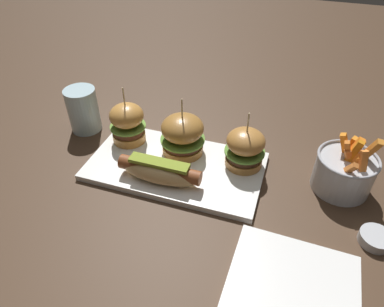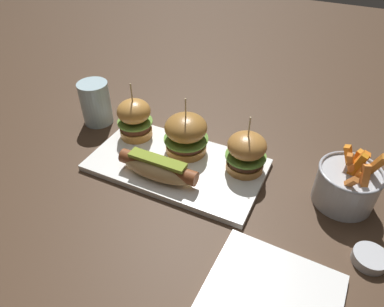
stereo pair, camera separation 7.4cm
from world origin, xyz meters
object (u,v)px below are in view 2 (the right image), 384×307
at_px(hot_dog, 158,168).
at_px(slider_left, 135,118).
at_px(slider_center, 187,134).
at_px(water_glass, 96,103).
at_px(slider_right, 246,152).
at_px(side_plate, 269,304).
at_px(sauce_ramekin, 370,258).
at_px(fries_bucket, 347,185).
at_px(platter_main, 177,165).

bearing_deg(hot_dog, slider_left, 139.34).
bearing_deg(slider_left, slider_center, -0.50).
bearing_deg(water_glass, hot_dog, -26.93).
height_order(slider_center, slider_right, slider_center).
bearing_deg(side_plate, hot_dog, 150.08).
xyz_separation_m(sauce_ramekin, side_plate, (-0.13, -0.15, -0.00)).
distance_m(slider_left, fries_bucket, 0.49).
height_order(hot_dog, slider_right, slider_right).
bearing_deg(slider_center, water_glass, 174.40).
bearing_deg(slider_right, side_plate, -63.71).
relative_size(platter_main, slider_left, 2.73).
bearing_deg(side_plate, sauce_ramekin, 48.61).
bearing_deg(hot_dog, slider_center, 81.00).
height_order(slider_left, side_plate, slider_left).
bearing_deg(side_plate, slider_right, 116.29).
bearing_deg(fries_bucket, slider_left, -179.41).
height_order(platter_main, slider_right, slider_right).
relative_size(platter_main, water_glass, 3.42).
xyz_separation_m(platter_main, side_plate, (0.28, -0.23, -0.00)).
bearing_deg(fries_bucket, hot_dog, -162.85).
bearing_deg(side_plate, fries_bucket, 75.60).
xyz_separation_m(hot_dog, side_plate, (0.29, -0.17, -0.03)).
height_order(sauce_ramekin, water_glass, water_glass).
bearing_deg(slider_center, hot_dog, -99.00).
distance_m(slider_center, sauce_ramekin, 0.43).
distance_m(slider_left, slider_center, 0.14).
bearing_deg(sauce_ramekin, platter_main, 169.79).
xyz_separation_m(platter_main, slider_left, (-0.14, 0.05, 0.06)).
bearing_deg(hot_dog, water_glass, 153.07).
bearing_deg(side_plate, slider_left, 146.56).
bearing_deg(water_glass, platter_main, -15.42).
relative_size(platter_main, fries_bucket, 2.88).
height_order(hot_dog, slider_left, slider_left).
bearing_deg(slider_center, slider_right, -0.24).
distance_m(slider_right, side_plate, 0.31).
distance_m(slider_center, water_glass, 0.28).
relative_size(fries_bucket, side_plate, 0.66).
bearing_deg(fries_bucket, platter_main, -171.09).
relative_size(slider_center, slider_right, 1.04).
xyz_separation_m(hot_dog, water_glass, (-0.26, 0.13, 0.02)).
bearing_deg(slider_left, slider_right, -0.37).
xyz_separation_m(slider_right, water_glass, (-0.42, 0.03, -0.00)).
bearing_deg(platter_main, water_glass, 164.58).
distance_m(slider_center, fries_bucket, 0.35).
xyz_separation_m(fries_bucket, water_glass, (-0.63, 0.02, 0.01)).
bearing_deg(slider_center, fries_bucket, 1.03).
height_order(platter_main, slider_center, slider_center).
height_order(hot_dog, slider_center, slider_center).
xyz_separation_m(fries_bucket, side_plate, (-0.07, -0.28, -0.04)).
bearing_deg(sauce_ramekin, slider_right, 155.49).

